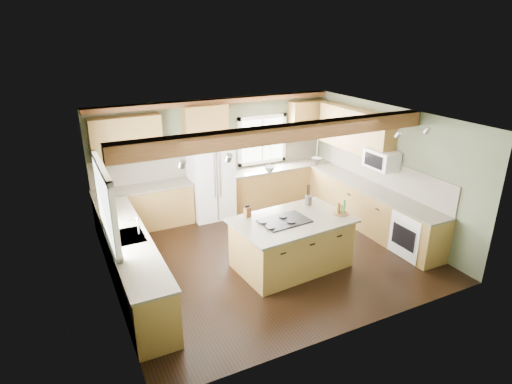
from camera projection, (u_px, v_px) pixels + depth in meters
name	position (u px, v px, depth m)	size (l,w,h in m)	color
floor	(267.00, 254.00, 8.17)	(5.60, 5.60, 0.00)	black
ceiling	(268.00, 119.00, 7.23)	(5.60, 5.60, 0.00)	silver
wall_back	(217.00, 155.00, 9.79)	(5.60, 5.60, 0.00)	#4F553C
wall_left	(106.00, 219.00, 6.54)	(5.00, 5.00, 0.00)	#4F553C
wall_right	(387.00, 169.00, 8.86)	(5.00, 5.00, 0.00)	#4F553C
ceiling_beam	(285.00, 133.00, 6.80)	(5.55, 0.26, 0.26)	#512C17
soffit_trim	(216.00, 102.00, 9.26)	(5.55, 0.20, 0.10)	#512C17
backsplash_back	(217.00, 159.00, 9.81)	(5.58, 0.03, 0.58)	brown
backsplash_right	(384.00, 172.00, 8.93)	(0.03, 3.70, 0.58)	brown
base_cab_back_left	(145.00, 208.00, 9.11)	(2.02, 0.60, 0.88)	brown
counter_back_left	(143.00, 188.00, 8.94)	(2.06, 0.64, 0.04)	#474134
base_cab_back_right	(279.00, 185.00, 10.47)	(2.62, 0.60, 0.88)	brown
counter_back_right	(279.00, 167.00, 10.30)	(2.66, 0.64, 0.04)	#474134
base_cab_left	(131.00, 262.00, 7.02)	(0.60, 3.70, 0.88)	brown
counter_left	(128.00, 237.00, 6.85)	(0.64, 3.74, 0.04)	#474134
base_cab_right	(370.00, 209.00, 9.09)	(0.60, 3.70, 0.88)	brown
counter_right	(372.00, 188.00, 8.92)	(0.64, 3.74, 0.04)	#474134
upper_cab_back_left	(126.00, 139.00, 8.59)	(1.40, 0.35, 0.90)	brown
upper_cab_over_fridge	(205.00, 121.00, 9.21)	(0.96, 0.35, 0.70)	brown
upper_cab_right	(355.00, 130.00, 9.30)	(0.35, 2.20, 0.90)	brown
upper_cab_back_corner	(307.00, 120.00, 10.36)	(0.90, 0.35, 0.90)	brown
window_left	(104.00, 203.00, 6.50)	(0.04, 1.60, 1.05)	white
window_back	(262.00, 140.00, 10.16)	(1.10, 0.04, 1.00)	white
sink	(128.00, 237.00, 6.85)	(0.50, 0.65, 0.03)	#262628
faucet	(138.00, 227.00, 6.87)	(0.02, 0.02, 0.28)	#B2B2B7
dishwasher	(150.00, 306.00, 5.94)	(0.60, 0.60, 0.84)	white
oven	(416.00, 234.00, 8.00)	(0.60, 0.72, 0.84)	white
microwave	(381.00, 159.00, 8.64)	(0.40, 0.70, 0.38)	white
pendant_left	(270.00, 171.00, 6.86)	(0.18, 0.18, 0.16)	#B2B2B7
pendant_right	(317.00, 162.00, 7.32)	(0.18, 0.18, 0.16)	#B2B2B7
refrigerator	(211.00, 179.00, 9.49)	(0.90, 0.74, 1.80)	white
island	(291.00, 244.00, 7.61)	(1.91, 1.17, 0.88)	brown
island_top	(292.00, 220.00, 7.45)	(2.04, 1.30, 0.04)	#474134
cooktop	(285.00, 221.00, 7.36)	(0.83, 0.55, 0.02)	black
knife_block	(248.00, 212.00, 7.50)	(0.11, 0.08, 0.19)	brown
utensil_crock	(308.00, 200.00, 8.04)	(0.13, 0.13, 0.18)	#3B352F
bottle_tray	(341.00, 207.00, 7.62)	(0.27, 0.27, 0.25)	#5C2E1B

